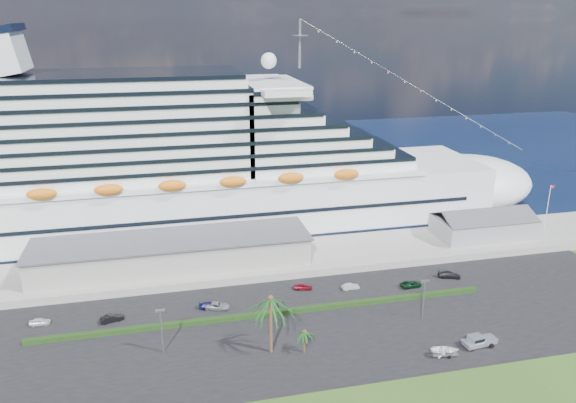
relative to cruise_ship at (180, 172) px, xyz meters
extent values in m
plane|color=#334B19|center=(21.53, -64.00, -16.69)|extent=(420.00, 420.00, 0.00)
cube|color=black|center=(21.53, -53.00, -16.63)|extent=(140.00, 38.00, 0.12)
cube|color=gray|center=(21.53, -24.00, -15.79)|extent=(240.00, 20.00, 1.80)
cube|color=black|center=(21.53, 66.00, -16.68)|extent=(420.00, 160.00, 0.02)
cube|color=silver|center=(1.53, 0.00, -8.69)|extent=(160.00, 30.00, 16.00)
ellipsoid|color=silver|center=(81.53, 0.00, -8.69)|extent=(40.00, 30.00, 16.00)
cube|color=black|center=(1.53, 0.00, -15.49)|extent=(164.00, 30.60, 2.40)
cube|color=silver|center=(-10.47, 0.00, 12.91)|extent=(128.00, 26.00, 24.80)
cube|color=silver|center=(24.33, 0.00, 20.71)|extent=(14.00, 38.00, 3.20)
cylinder|color=gray|center=(31.53, 0.00, 31.31)|extent=(0.70, 0.70, 12.00)
ellipsoid|color=orange|center=(-2.47, -15.80, 1.11)|extent=(90.00, 2.40, 2.60)
ellipsoid|color=orange|center=(-2.47, 15.80, 1.11)|extent=(90.00, 2.40, 2.60)
cube|color=black|center=(1.53, 0.00, -7.89)|extent=(144.00, 30.40, 0.90)
cube|color=gray|center=(-3.47, -24.00, -11.89)|extent=(60.00, 14.00, 6.00)
cube|color=#4C4C54|center=(-3.47, -24.00, -8.79)|extent=(61.00, 15.00, 0.40)
cube|color=gray|center=(73.53, -24.00, -12.49)|extent=(24.00, 12.00, 4.80)
cube|color=#4C4C54|center=(73.53, -27.00, -8.89)|extent=(24.00, 6.31, 2.74)
cube|color=#4C4C54|center=(73.53, -21.00, -8.89)|extent=(24.00, 6.31, 2.74)
cylinder|color=silver|center=(91.53, -24.00, -8.89)|extent=(0.16, 0.16, 12.00)
cube|color=red|center=(92.03, -24.00, -3.29)|extent=(1.00, 0.04, 0.70)
cube|color=black|center=(13.53, -48.00, -16.12)|extent=(88.00, 1.10, 0.90)
cylinder|color=gray|center=(-6.47, -56.00, -12.57)|extent=(0.24, 0.24, 8.00)
cube|color=gray|center=(-6.47, -56.00, -8.47)|extent=(1.60, 0.35, 0.35)
cylinder|color=gray|center=(41.53, -56.00, -12.57)|extent=(0.24, 0.24, 8.00)
cube|color=gray|center=(41.53, -56.00, -8.47)|extent=(1.60, 0.35, 0.35)
cylinder|color=#47301E|center=(11.53, -60.00, -11.44)|extent=(0.54, 0.54, 10.50)
sphere|color=#47301E|center=(11.53, -60.00, -6.19)|extent=(0.98, 0.98, 0.98)
cylinder|color=#47301E|center=(17.03, -61.50, -14.59)|extent=(0.35, 0.35, 4.20)
sphere|color=#47301E|center=(17.03, -61.50, -12.49)|extent=(0.73, 0.73, 0.73)
imported|color=silver|center=(-28.71, -41.59, -15.93)|extent=(3.85, 1.74, 1.28)
imported|color=black|center=(-15.73, -43.41, -15.88)|extent=(4.47, 2.51, 1.40)
imported|color=gray|center=(4.21, -43.19, -15.90)|extent=(5.28, 3.61, 1.34)
imported|color=#131544|center=(2.79, -42.60, -15.95)|extent=(4.49, 2.26, 1.25)
imported|color=maroon|center=(22.59, -39.06, -15.92)|extent=(4.11, 2.42, 1.31)
imported|color=silver|center=(32.41, -41.24, -15.96)|extent=(3.77, 1.45, 1.22)
imported|color=black|center=(45.25, -43.16, -15.93)|extent=(4.77, 2.44, 1.29)
imported|color=black|center=(55.30, -40.94, -15.86)|extent=(5.32, 3.51, 1.43)
cylinder|color=black|center=(45.16, -67.62, -16.14)|extent=(0.91, 0.41, 0.88)
cylinder|color=black|center=(45.16, -65.54, -16.14)|extent=(0.91, 0.41, 0.88)
cylinder|color=black|center=(48.99, -67.62, -16.14)|extent=(0.91, 0.41, 0.88)
cylinder|color=black|center=(48.99, -65.54, -16.14)|extent=(0.91, 0.41, 0.88)
cube|color=#AEB0B5|center=(47.24, -66.58, -15.75)|extent=(6.14, 2.90, 0.77)
cube|color=#AEB0B5|center=(48.83, -66.58, -15.32)|extent=(2.87, 2.44, 0.60)
cube|color=#AEB0B5|center=(46.47, -66.58, -14.99)|extent=(2.65, 2.36, 1.04)
cube|color=black|center=(46.47, -66.58, -14.88)|extent=(2.44, 2.39, 0.60)
cube|color=#AEB0B5|center=(44.72, -66.58, -15.53)|extent=(1.23, 2.19, 0.38)
cube|color=gray|center=(39.90, -67.95, -16.05)|extent=(4.63, 2.36, 0.12)
cylinder|color=gray|center=(37.89, -67.95, -16.05)|extent=(2.09, 0.44, 0.08)
cylinder|color=black|center=(40.29, -68.81, -16.27)|extent=(0.64, 0.31, 0.61)
cylinder|color=black|center=(40.29, -67.08, -16.27)|extent=(0.64, 0.31, 0.61)
imported|color=white|center=(39.90, -67.95, -15.49)|extent=(5.39, 4.25, 1.01)
camera|label=1|loc=(-4.51, -141.47, 38.54)|focal=35.00mm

